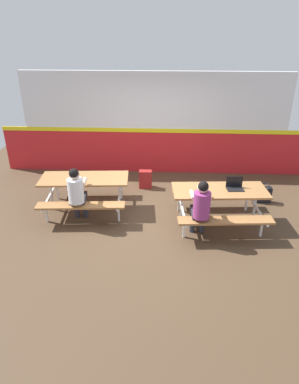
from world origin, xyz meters
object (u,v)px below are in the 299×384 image
object	(u,v)px
student_further	(201,205)
picnic_table_left	(85,185)
student_nearer	(77,191)
picnic_table_right	(219,197)
backpack_dark	(145,179)
laptop_dark	(235,186)
tote_bag_bright	(263,194)

from	to	relation	value
student_further	picnic_table_left	bearing A→B (deg)	156.67
student_nearer	picnic_table_left	bearing A→B (deg)	87.84
picnic_table_right	picnic_table_left	bearing A→B (deg)	171.38
student_nearer	backpack_dark	size ratio (longest dim) A/B	2.74
student_further	laptop_dark	world-z (taller)	student_further
laptop_dark	tote_bag_bright	world-z (taller)	laptop_dark
student_nearer	laptop_dark	xyz separation A→B (m)	(3.05, 0.20, 0.08)
picnic_table_right	backpack_dark	world-z (taller)	picnic_table_right
student_nearer	student_further	world-z (taller)	same
student_nearer	student_further	size ratio (longest dim) A/B	1.00
student_further	laptop_dark	bearing A→B (deg)	42.86
laptop_dark	backpack_dark	size ratio (longest dim) A/B	0.76
picnic_table_right	laptop_dark	size ratio (longest dim) A/B	5.54
picnic_table_right	backpack_dark	bearing A→B (deg)	134.20
laptop_dark	student_nearer	bearing A→B (deg)	-176.17
laptop_dark	tote_bag_bright	bearing A→B (deg)	46.81
student_nearer	tote_bag_bright	world-z (taller)	student_nearer
backpack_dark	picnic_table_right	bearing A→B (deg)	-45.80
student_nearer	tote_bag_bright	xyz separation A→B (m)	(3.89, 1.11, -0.51)
picnic_table_left	tote_bag_bright	distance (m)	3.93
student_nearer	tote_bag_bright	distance (m)	4.08
backpack_dark	laptop_dark	bearing A→B (deg)	-39.81
student_further	tote_bag_bright	bearing A→B (deg)	45.09
student_nearer	laptop_dark	bearing A→B (deg)	3.83
laptop_dark	student_further	bearing A→B (deg)	-137.14
picnic_table_left	laptop_dark	world-z (taller)	laptop_dark
tote_bag_bright	student_further	bearing A→B (deg)	-134.91
backpack_dark	student_further	bearing A→B (deg)	-62.48
picnic_table_right	tote_bag_bright	distance (m)	1.54
laptop_dark	backpack_dark	bearing A→B (deg)	140.19
student_nearer	student_further	xyz separation A→B (m)	(2.35, -0.44, 0.00)
picnic_table_left	picnic_table_right	size ratio (longest dim) A/B	1.00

